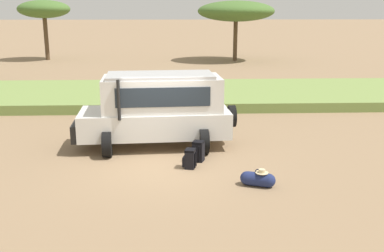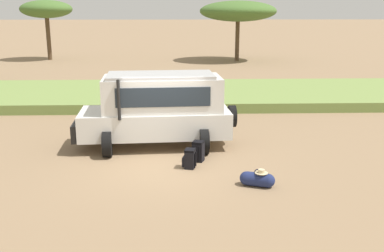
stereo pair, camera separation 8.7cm
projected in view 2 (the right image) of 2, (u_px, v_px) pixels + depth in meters
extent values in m
plane|color=#8C7051|center=(164.00, 165.00, 13.27)|extent=(320.00, 320.00, 0.00)
cube|color=olive|center=(169.00, 94.00, 22.91)|extent=(120.00, 7.00, 0.44)
cube|color=silver|center=(155.00, 122.00, 14.93)|extent=(5.01, 2.20, 0.84)
cube|color=silver|center=(162.00, 93.00, 14.70)|extent=(3.93, 2.02, 1.10)
cube|color=#232D38|center=(115.00, 96.00, 14.57)|extent=(0.16, 1.56, 0.77)
cube|color=#232D38|center=(163.00, 97.00, 13.82)|extent=(2.94, 0.22, 0.60)
cube|color=#232D38|center=(161.00, 87.00, 15.56)|extent=(2.94, 0.22, 0.60)
cube|color=#B7B7B7|center=(160.00, 75.00, 14.54)|extent=(3.53, 1.92, 0.10)
cube|color=black|center=(77.00, 129.00, 14.73)|extent=(0.26, 1.62, 0.56)
cylinder|color=black|center=(119.00, 100.00, 13.64)|extent=(0.10, 0.10, 1.25)
cylinder|color=black|center=(107.00, 144.00, 13.96)|extent=(0.33, 0.82, 0.80)
cylinder|color=black|center=(112.00, 128.00, 15.82)|extent=(0.33, 0.82, 0.80)
cylinder|color=black|center=(204.00, 141.00, 14.24)|extent=(0.33, 0.82, 0.80)
cylinder|color=black|center=(197.00, 126.00, 16.11)|extent=(0.33, 0.82, 0.80)
cylinder|color=black|center=(232.00, 116.00, 15.13)|extent=(0.27, 0.75, 0.74)
cube|color=black|center=(198.00, 152.00, 13.57)|extent=(0.41, 0.39, 0.56)
cube|color=black|center=(200.00, 153.00, 13.75)|extent=(0.26, 0.16, 0.31)
cube|color=black|center=(198.00, 142.00, 13.49)|extent=(0.40, 0.40, 0.07)
cylinder|color=black|center=(194.00, 154.00, 13.44)|extent=(0.04, 0.04, 0.48)
cylinder|color=black|center=(199.00, 154.00, 13.39)|extent=(0.04, 0.04, 0.48)
cube|color=black|center=(190.00, 160.00, 13.00)|extent=(0.34, 0.42, 0.50)
cube|color=black|center=(184.00, 161.00, 13.05)|extent=(0.14, 0.29, 0.28)
cube|color=black|center=(190.00, 150.00, 12.93)|extent=(0.35, 0.40, 0.07)
cylinder|color=black|center=(195.00, 161.00, 12.89)|extent=(0.04, 0.04, 0.43)
cylinder|color=black|center=(196.00, 159.00, 13.05)|extent=(0.04, 0.04, 0.43)
cylinder|color=navy|center=(257.00, 179.00, 11.69)|extent=(0.66, 0.54, 0.37)
sphere|color=navy|center=(268.00, 181.00, 11.61)|extent=(0.36, 0.36, 0.36)
sphere|color=navy|center=(246.00, 178.00, 11.78)|extent=(0.36, 0.36, 0.36)
torus|color=#121834|center=(258.00, 172.00, 11.64)|extent=(0.16, 0.08, 0.16)
cylinder|color=beige|center=(261.00, 173.00, 11.61)|extent=(0.34, 0.34, 0.02)
cylinder|color=beige|center=(261.00, 171.00, 11.60)|extent=(0.17, 0.17, 0.09)
cylinder|color=brown|center=(49.00, 39.00, 39.38)|extent=(0.36, 0.36, 3.71)
ellipsoid|color=#476B2D|center=(46.00, 9.00, 38.74)|extent=(4.45, 4.16, 1.53)
cylinder|color=brown|center=(237.00, 41.00, 38.69)|extent=(0.35, 0.35, 3.46)
ellipsoid|color=#476B2D|center=(238.00, 11.00, 38.05)|extent=(6.52, 6.21, 1.75)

